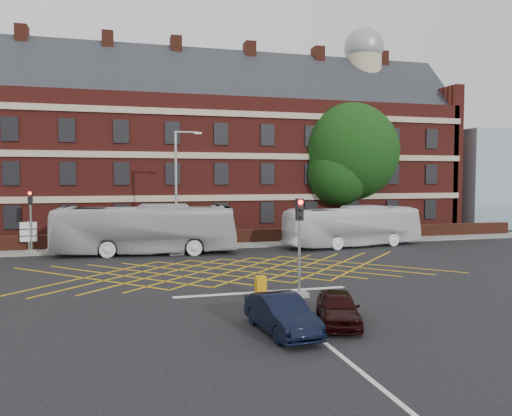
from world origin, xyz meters
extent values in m
plane|color=black|center=(0.00, 0.00, 0.00)|extent=(120.00, 120.00, 0.00)
cube|color=#5B1C17|center=(0.00, 22.00, 6.00)|extent=(50.00, 12.00, 12.00)
cube|color=#202328|center=(0.00, 22.00, 12.00)|extent=(51.00, 10.61, 10.61)
cube|color=#B7A88C|center=(0.00, 15.92, 7.00)|extent=(50.00, 0.18, 0.50)
cube|color=black|center=(0.00, 15.94, 5.50)|extent=(1.20, 0.14, 1.80)
cube|color=#512215|center=(-7.00, 22.00, 16.50)|extent=(1.00, 1.40, 3.20)
cylinder|color=#B7A88C|center=(18.00, 22.00, 15.00)|extent=(3.60, 3.60, 6.00)
sphere|color=gray|center=(18.00, 22.00, 18.40)|extent=(4.00, 4.00, 4.00)
cube|color=#512215|center=(0.00, 13.00, 0.55)|extent=(56.00, 0.50, 1.10)
cube|color=slate|center=(0.00, 12.00, 0.06)|extent=(60.00, 3.00, 0.12)
cube|color=#99B2BF|center=(34.00, 21.00, 5.00)|extent=(14.00, 10.00, 10.00)
cube|color=#CC990C|center=(0.00, 2.00, 0.01)|extent=(8.22, 8.22, 0.02)
cube|color=silver|center=(0.00, -3.50, 0.01)|extent=(8.00, 0.30, 0.02)
cube|color=silver|center=(0.00, -10.00, 0.01)|extent=(0.15, 14.00, 0.02)
imported|color=#BBBCC0|center=(-4.50, 9.39, 1.70)|extent=(12.42, 4.17, 3.39)
imported|color=white|center=(10.73, 9.21, 1.52)|extent=(11.18, 4.14, 3.04)
imported|color=black|center=(-0.98, -9.36, 0.63)|extent=(1.72, 3.95, 1.26)
imported|color=black|center=(1.25, -8.93, 0.59)|extent=(2.38, 3.71, 1.18)
cylinder|color=black|center=(14.01, 16.66, 2.89)|extent=(0.90, 0.90, 5.77)
sphere|color=black|center=(14.01, 16.66, 7.54)|extent=(8.83, 8.83, 8.83)
sphere|color=black|center=(12.51, 15.86, 5.57)|extent=(5.74, 5.74, 5.74)
sphere|color=black|center=(15.51, 17.46, 5.97)|extent=(5.30, 5.30, 5.30)
cube|color=slate|center=(1.34, -4.71, 0.10)|extent=(0.70, 0.70, 0.20)
cylinder|color=gray|center=(1.34, -4.71, 1.75)|extent=(0.12, 0.12, 3.50)
cube|color=black|center=(1.34, -4.71, 3.80)|extent=(0.30, 0.25, 0.95)
sphere|color=#FF0C05|center=(1.34, -4.85, 4.12)|extent=(0.20, 0.20, 0.20)
cube|color=slate|center=(-12.07, 11.94, 0.10)|extent=(0.70, 0.70, 0.20)
cylinder|color=gray|center=(-12.07, 11.94, 1.75)|extent=(0.12, 0.12, 3.50)
cube|color=black|center=(-12.07, 11.94, 3.80)|extent=(0.30, 0.25, 0.95)
sphere|color=#FF0C05|center=(-12.07, 11.80, 4.12)|extent=(0.20, 0.20, 0.20)
cube|color=slate|center=(-2.51, 8.77, 0.10)|extent=(1.00, 1.00, 0.20)
cylinder|color=gray|center=(-2.51, 8.77, 4.11)|extent=(0.18, 0.18, 8.22)
cylinder|color=gray|center=(-1.81, 8.77, 8.22)|extent=(1.60, 0.12, 0.12)
cube|color=gray|center=(-1.01, 8.77, 8.17)|extent=(0.50, 0.20, 0.12)
cylinder|color=gray|center=(-12.28, 12.23, 1.10)|extent=(0.10, 0.10, 2.20)
cube|color=silver|center=(-12.28, 12.15, 1.90)|extent=(1.10, 0.06, 0.45)
cube|color=silver|center=(-12.28, 12.15, 1.40)|extent=(1.10, 0.06, 0.40)
cube|color=silver|center=(-12.28, 12.15, 0.95)|extent=(1.10, 0.06, 0.35)
cube|color=#CA890B|center=(-0.29, -4.33, 0.45)|extent=(0.43, 0.43, 0.90)
camera|label=1|loc=(-6.09, -24.90, 5.16)|focal=35.00mm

